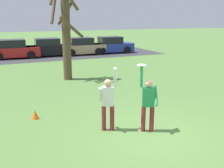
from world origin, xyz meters
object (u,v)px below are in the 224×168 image
at_px(person_defender, 108,100).
at_px(parked_car_black, 49,48).
at_px(person_catcher, 148,101).
at_px(field_cone_orange, 35,115).
at_px(bare_tree_tall, 65,27).
at_px(parked_car_blue, 111,45).
at_px(parked_car_tan, 82,47).
at_px(frisbee_disc, 142,65).
at_px(parked_car_red, 14,50).

height_order(person_defender, parked_car_black, person_defender).
distance_m(person_catcher, field_cone_orange, 4.01).
relative_size(bare_tree_tall, field_cone_orange, 18.94).
height_order(person_defender, field_cone_orange, person_defender).
relative_size(parked_car_blue, field_cone_orange, 13.06).
distance_m(parked_car_black, parked_car_tan, 3.08).
relative_size(person_defender, frisbee_disc, 7.59).
height_order(person_catcher, parked_car_black, person_catcher).
bearing_deg(parked_car_blue, parked_car_tan, -177.79).
distance_m(person_catcher, frisbee_disc, 1.13).
xyz_separation_m(frisbee_disc, parked_car_tan, (3.77, 17.34, -1.37)).
bearing_deg(parked_car_tan, field_cone_orange, -111.17).
distance_m(person_catcher, parked_car_black, 17.81).
relative_size(frisbee_disc, parked_car_tan, 0.06).
relative_size(parked_car_black, bare_tree_tall, 0.69).
xyz_separation_m(parked_car_blue, bare_tree_tall, (-6.97, -9.45, 2.19)).
height_order(person_catcher, field_cone_orange, person_catcher).
bearing_deg(person_catcher, parked_car_black, -63.87).
height_order(parked_car_black, bare_tree_tall, bare_tree_tall).
bearing_deg(person_defender, parked_car_black, 112.46).
height_order(person_defender, parked_car_red, person_defender).
bearing_deg(field_cone_orange, frisbee_disc, -39.98).
bearing_deg(person_catcher, person_defender, 0.00).
xyz_separation_m(parked_car_black, bare_tree_tall, (-0.93, -9.84, 2.19)).
height_order(parked_car_black, parked_car_tan, same).
distance_m(frisbee_disc, bare_tree_tall, 7.91).
bearing_deg(parked_car_blue, parked_car_red, -178.99).
xyz_separation_m(frisbee_disc, parked_car_red, (-2.26, 17.57, -1.37)).
bearing_deg(parked_car_red, person_catcher, -79.41).
bearing_deg(parked_car_blue, person_catcher, -107.94).
xyz_separation_m(frisbee_disc, parked_car_blue, (6.74, 17.31, -1.37)).
bearing_deg(frisbee_disc, field_cone_orange, 140.02).
bearing_deg(parked_car_red, parked_car_tan, 0.42).
bearing_deg(person_catcher, field_cone_orange, -11.52).
height_order(person_catcher, parked_car_tan, person_catcher).
height_order(person_defender, parked_car_blue, person_defender).
relative_size(parked_car_red, bare_tree_tall, 0.69).
bearing_deg(bare_tree_tall, parked_car_blue, 53.60).
bearing_deg(person_catcher, bare_tree_tall, -59.18).
distance_m(person_defender, parked_car_red, 17.16).
xyz_separation_m(frisbee_disc, field_cone_orange, (-2.84, 2.38, -1.93)).
relative_size(person_defender, field_cone_orange, 6.39).
xyz_separation_m(person_defender, bare_tree_tall, (0.66, 7.39, 1.93)).
xyz_separation_m(frisbee_disc, bare_tree_tall, (-0.23, 7.86, 0.82)).
bearing_deg(person_defender, parked_car_blue, 93.38).
height_order(person_defender, parked_car_tan, person_defender).
bearing_deg(field_cone_orange, person_catcher, -39.29).
bearing_deg(frisbee_disc, person_catcher, -27.77).
relative_size(person_catcher, parked_car_blue, 0.50).
height_order(parked_car_tan, bare_tree_tall, bare_tree_tall).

